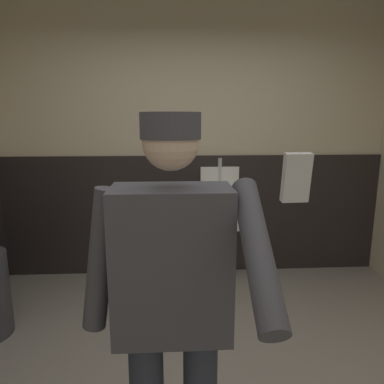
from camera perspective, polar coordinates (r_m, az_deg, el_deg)
name	(u,v)px	position (r m, az deg, el deg)	size (l,w,h in m)	color
wall_back	(192,138)	(3.73, 0.07, 8.65)	(4.59, 0.12, 2.88)	beige
wainscot_band_back	(193,215)	(3.79, 0.13, -3.69)	(3.99, 0.03, 1.26)	black
urinal_solo	(221,204)	(3.64, 4.65, -2.01)	(0.40, 0.34, 1.24)	white
person	(172,295)	(1.42, -3.16, -16.24)	(0.66, 0.60, 1.66)	#2D3342
cell_phone	(296,178)	(0.82, 16.42, 2.22)	(0.06, 0.02, 0.11)	silver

